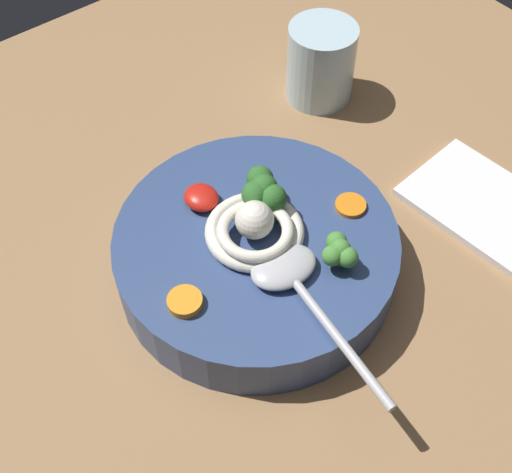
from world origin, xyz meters
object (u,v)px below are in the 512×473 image
object	(u,v)px
soup_bowl	(256,253)
folded_napkin	(491,209)
drinking_glass	(321,63)
noodle_pile	(255,229)
soup_spoon	(292,278)

from	to	relation	value
soup_bowl	folded_napkin	size ratio (longest dim) A/B	1.53
drinking_glass	folded_napkin	xyz separation A→B (cm)	(24.62, 1.53, -4.12)
noodle_pile	drinking_glass	xyz separation A→B (cm)	(-15.25, 21.78, -1.87)
soup_bowl	folded_napkin	bearing A→B (deg)	68.01
noodle_pile	folded_napkin	bearing A→B (deg)	68.10
soup_bowl	drinking_glass	world-z (taller)	drinking_glass
soup_spoon	folded_napkin	size ratio (longest dim) A/B	1.03
soup_bowl	soup_spoon	world-z (taller)	soup_spoon
soup_bowl	folded_napkin	world-z (taller)	soup_bowl
soup_bowl	soup_spoon	bearing A→B (deg)	-7.64
drinking_glass	folded_napkin	world-z (taller)	drinking_glass
soup_spoon	drinking_glass	size ratio (longest dim) A/B	1.93
noodle_pile	soup_spoon	size ratio (longest dim) A/B	0.56
soup_bowl	soup_spoon	size ratio (longest dim) A/B	1.48
drinking_glass	folded_napkin	size ratio (longest dim) A/B	0.53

